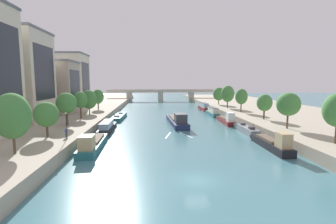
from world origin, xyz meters
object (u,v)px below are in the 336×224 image
object	(u,v)px
tree_right_second	(228,94)
tree_right_past_mid	(219,94)
moored_boat_right_second	(272,143)
bridge_far	(160,94)
moored_boat_right_downstream	(213,112)
tree_right_distant	(264,103)
moored_boat_right_midway	(226,120)
tree_right_end_of_row	(288,104)
moored_boat_right_lone	(204,107)
moored_boat_left_downstream	(107,127)
moored_boat_left_far	(119,117)
moored_boat_left_lone	(93,144)
tree_left_past_mid	(80,100)
tree_right_third	(241,97)
tree_left_far	(89,99)
moored_boat_right_end	(246,129)
tree_left_second	(98,97)
lamppost_left_bank	(66,124)
tree_left_midway	(46,114)
tree_left_by_lamp	(66,103)
barge_midriver	(177,120)
tree_left_end_of_row	(12,116)
person_on_quay	(66,132)

from	to	relation	value
tree_right_second	tree_right_past_mid	bearing A→B (deg)	88.80
moored_boat_right_second	bridge_far	size ratio (longest dim) A/B	0.22
moored_boat_right_downstream	tree_right_distant	size ratio (longest dim) A/B	1.93
moored_boat_right_midway	tree_right_end_of_row	bearing A→B (deg)	-68.83
moored_boat_right_downstream	moored_boat_right_lone	world-z (taller)	moored_boat_right_lone
moored_boat_left_downstream	moored_boat_left_far	size ratio (longest dim) A/B	0.91
moored_boat_left_lone	tree_right_second	size ratio (longest dim) A/B	1.88
tree_left_past_mid	tree_right_third	distance (m)	44.32
moored_boat_right_downstream	tree_right_end_of_row	size ratio (longest dim) A/B	1.67
moored_boat_left_downstream	tree_left_far	world-z (taller)	tree_left_far
moored_boat_left_lone	bridge_far	size ratio (longest dim) A/B	0.25
tree_left_past_mid	tree_right_past_mid	world-z (taller)	tree_right_past_mid
moored_boat_left_lone	moored_boat_right_end	distance (m)	31.75
tree_left_second	tree_right_past_mid	xyz separation A→B (m)	(43.09, 13.78, -0.01)
moored_boat_right_end	tree_right_distant	size ratio (longest dim) A/B	1.86
moored_boat_left_lone	tree_right_end_of_row	distance (m)	36.48
moored_boat_right_second	tree_right_distant	xyz separation A→B (m)	(7.41, 19.45, 4.81)
moored_boat_right_second	lamppost_left_bank	distance (m)	32.91
tree_left_midway	tree_left_by_lamp	world-z (taller)	tree_left_by_lamp
moored_boat_left_lone	tree_left_second	bearing A→B (deg)	100.30
moored_boat_right_lone	tree_right_past_mid	world-z (taller)	tree_right_past_mid
tree_left_second	tree_right_past_mid	size ratio (longest dim) A/B	0.97
moored_boat_right_end	moored_boat_right_lone	bearing A→B (deg)	90.71
barge_midriver	moored_boat_left_far	size ratio (longest dim) A/B	1.32
moored_boat_right_midway	moored_boat_right_lone	size ratio (longest dim) A/B	1.07
moored_boat_left_downstream	tree_right_past_mid	bearing A→B (deg)	48.21
moored_boat_left_lone	moored_boat_left_downstream	size ratio (longest dim) A/B	1.04
moored_boat_right_end	tree_left_second	distance (m)	48.13
moored_boat_right_second	tree_left_end_of_row	world-z (taller)	tree_left_end_of_row
tree_left_by_lamp	tree_left_past_mid	distance (m)	9.77
moored_boat_left_downstream	tree_right_past_mid	world-z (taller)	tree_right_past_mid
tree_left_end_of_row	tree_left_past_mid	xyz separation A→B (m)	(0.00, 30.10, -0.30)
moored_boat_right_second	tree_right_second	size ratio (longest dim) A/B	1.65
tree_left_far	tree_right_past_mid	world-z (taller)	tree_right_past_mid
moored_boat_right_midway	tree_left_far	bearing A→B (deg)	167.81
moored_boat_right_second	tree_left_end_of_row	size ratio (longest dim) A/B	1.63
moored_boat_left_far	tree_right_past_mid	distance (m)	42.16
person_on_quay	lamppost_left_bank	bearing A→B (deg)	-69.13
tree_right_distant	tree_left_second	bearing A→B (deg)	151.42
tree_right_past_mid	tree_left_past_mid	bearing A→B (deg)	-142.27
moored_boat_right_second	tree_left_end_of_row	xyz separation A→B (m)	(-36.60, -6.40, 5.66)
moored_boat_left_lone	moored_boat_left_far	size ratio (longest dim) A/B	0.95
tree_left_far	person_on_quay	xyz separation A→B (m)	(3.49, -30.13, -3.01)
lamppost_left_bank	tree_left_by_lamp	bearing A→B (deg)	107.55
barge_midriver	tree_left_second	xyz separation A→B (m)	(-23.54, 19.09, 4.94)
moored_boat_left_lone	tree_right_past_mid	xyz separation A→B (m)	(35.56, 55.19, 5.03)
moored_boat_left_lone	moored_boat_right_lone	size ratio (longest dim) A/B	1.21
tree_left_past_mid	person_on_quay	distance (m)	21.54
moored_boat_left_lone	tree_left_far	size ratio (longest dim) A/B	2.16
moored_boat_right_midway	lamppost_left_bank	distance (m)	40.42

